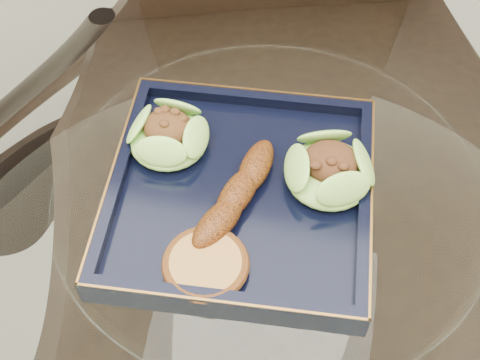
# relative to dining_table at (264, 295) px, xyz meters

# --- Properties ---
(dining_table) EXTENTS (1.13, 1.13, 0.77)m
(dining_table) POSITION_rel_dining_table_xyz_m (0.00, 0.00, 0.00)
(dining_table) COLOR white
(dining_table) RESTS_ON ground
(dining_chair) EXTENTS (0.55, 0.55, 0.99)m
(dining_chair) POSITION_rel_dining_table_xyz_m (-0.03, 0.31, -0.04)
(dining_chair) COLOR black
(dining_chair) RESTS_ON ground
(navy_plate) EXTENTS (0.29, 0.29, 0.02)m
(navy_plate) POSITION_rel_dining_table_xyz_m (-0.03, 0.02, 0.17)
(navy_plate) COLOR black
(navy_plate) RESTS_ON dining_table
(lettuce_wrap_left) EXTENTS (0.11, 0.11, 0.03)m
(lettuce_wrap_left) POSITION_rel_dining_table_xyz_m (-0.12, 0.06, 0.20)
(lettuce_wrap_left) COLOR #60992C
(lettuce_wrap_left) RESTS_ON navy_plate
(lettuce_wrap_right) EXTENTS (0.09, 0.09, 0.03)m
(lettuce_wrap_right) POSITION_rel_dining_table_xyz_m (0.05, 0.05, 0.20)
(lettuce_wrap_right) COLOR #5A942B
(lettuce_wrap_right) RESTS_ON navy_plate
(roasted_plantain) EXTENTS (0.07, 0.15, 0.03)m
(roasted_plantain) POSITION_rel_dining_table_xyz_m (-0.03, 0.01, 0.20)
(roasted_plantain) COLOR #69300B
(roasted_plantain) RESTS_ON navy_plate
(crumb_patty) EXTENTS (0.10, 0.10, 0.01)m
(crumb_patty) POSITION_rel_dining_table_xyz_m (-0.05, -0.08, 0.19)
(crumb_patty) COLOR #A36B36
(crumb_patty) RESTS_ON navy_plate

